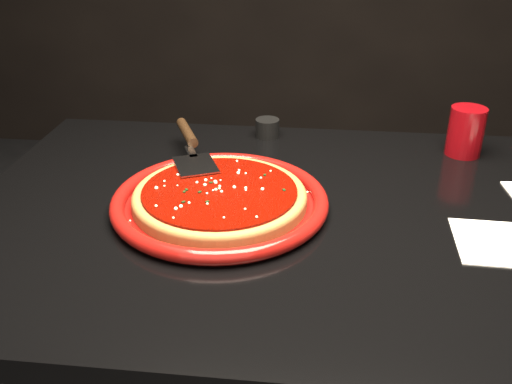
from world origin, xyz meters
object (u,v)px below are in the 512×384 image
table (297,371)px  plate (220,201)px  ramekin (267,128)px  cup (466,131)px  pizza_server (192,146)px

table → plate: 0.42m
ramekin → cup: bearing=-7.0°
table → ramekin: bearing=105.9°
table → ramekin: ramekin is taller
plate → cup: cup is taller
plate → cup: (0.47, 0.29, 0.04)m
pizza_server → table: bearing=-58.3°
plate → cup: size_ratio=3.70×
table → cup: cup is taller
pizza_server → ramekin: (0.13, 0.18, -0.03)m
pizza_server → ramekin: pizza_server is taller
pizza_server → ramekin: bearing=29.4°
table → pizza_server: pizza_server is taller
table → plate: size_ratio=3.17×
plate → cup: 0.56m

